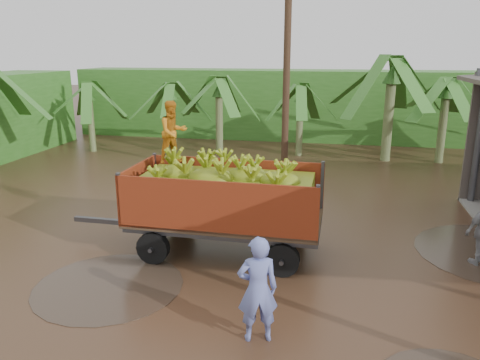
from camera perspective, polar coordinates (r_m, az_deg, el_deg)
ground at (r=10.52m, az=4.92°, el=-10.56°), size 100.00×100.00×0.00m
hedge_north at (r=25.73m, az=4.84°, el=9.23°), size 22.00×3.00×3.60m
banana_trailer at (r=10.76m, az=-1.89°, el=-2.27°), size 6.11×2.19×3.50m
man_blue at (r=7.73m, az=2.16°, el=-13.17°), size 0.76×0.61×1.82m
utility_pole at (r=16.34m, az=5.72°, el=13.74°), size 1.20×0.24×8.13m
banana_plants at (r=17.47m, az=-7.41°, el=6.37°), size 23.95×20.92×4.46m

